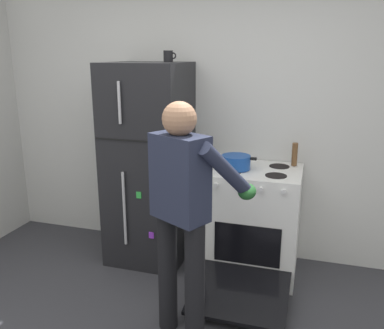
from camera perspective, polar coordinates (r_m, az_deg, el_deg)
kitchen_wall_back at (r=3.79m, az=3.05°, el=7.51°), size 6.00×0.10×2.70m
refrigerator at (r=3.69m, az=-6.04°, el=0.05°), size 0.68×0.72×1.80m
stove_range at (r=3.57m, az=8.60°, el=-8.08°), size 0.76×1.23×0.94m
person_cook at (r=2.57m, az=-1.04°, el=-5.33°), size 0.67×0.73×1.60m
red_pot at (r=3.39m, az=6.20°, el=0.35°), size 0.34×0.24×0.11m
coffee_mug at (r=3.54m, az=-3.33°, el=14.99°), size 0.11×0.08×0.10m
pepper_mill at (r=3.57m, az=14.26°, el=1.41°), size 0.05×0.05×0.20m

